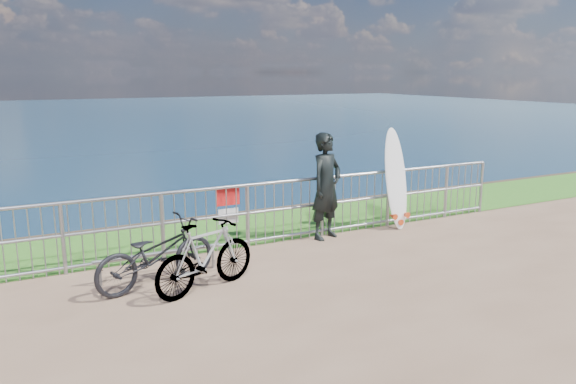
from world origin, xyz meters
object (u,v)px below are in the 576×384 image
surfboard (396,182)px  bicycle_far (206,256)px  surfer (326,186)px  bicycle_near (156,254)px

surfboard → bicycle_far: surfboard is taller
surfer → bicycle_far: (-2.81, -1.45, -0.47)m
surfer → surfboard: bearing=-21.0°
bicycle_far → bicycle_near: bearing=30.9°
bicycle_near → surfer: bearing=-88.9°
surfer → surfboard: (1.57, -0.01, -0.07)m
bicycle_near → bicycle_far: (0.57, -0.48, 0.02)m
bicycle_far → surfer: bearing=-82.0°
surfboard → bicycle_near: bearing=-169.0°
surfer → bicycle_far: 3.19m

